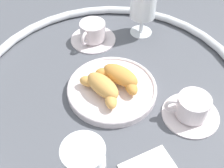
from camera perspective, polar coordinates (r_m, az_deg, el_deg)
name	(u,v)px	position (r m, az deg, el deg)	size (l,w,h in m)	color
ground_plane	(111,88)	(0.75, -0.22, -0.76)	(2.20, 2.20, 0.00)	#4C4F56
table_chrome_rim	(111,85)	(0.74, -0.22, -0.14)	(0.71, 0.71, 0.02)	silver
pastry_plate	(112,89)	(0.73, 0.00, -0.98)	(0.23, 0.23, 0.02)	silver
croissant_large	(120,77)	(0.72, 1.50, 1.47)	(0.14, 0.07, 0.04)	#CC893D
croissant_small	(102,87)	(0.70, -1.91, -0.60)	(0.13, 0.09, 0.04)	#D6994C
coffee_cup_near	(192,109)	(0.70, 15.38, -4.67)	(0.14, 0.14, 0.06)	silver
coffee_cup_far	(93,33)	(0.88, -3.82, 9.91)	(0.14, 0.14, 0.06)	silver
juice_glass_left	(85,163)	(0.53, -5.40, -15.27)	(0.08, 0.08, 0.14)	white
juice_glass_right	(143,7)	(0.88, 6.12, 14.85)	(0.08, 0.08, 0.14)	white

